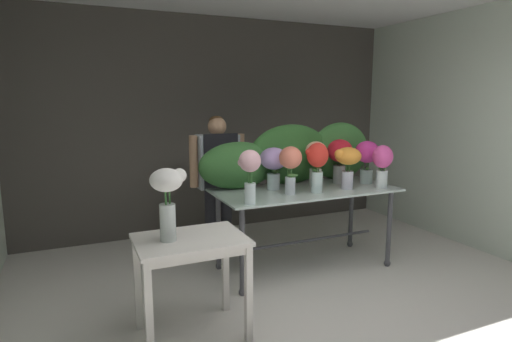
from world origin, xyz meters
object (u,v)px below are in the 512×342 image
vase_blush_hydrangea (250,170)px  vase_scarlet_dahlias (317,162)px  vase_white_roses_tall (168,194)px  vase_lilac_peonies (274,163)px  florist (218,172)px  vase_fuchsia_lilies (382,162)px  side_table_white (191,251)px  vase_peach_snapdragons (316,159)px  vase_crimson_anemones (340,156)px  vase_magenta_roses (367,156)px  vase_coral_ranunculus (291,163)px  display_table_glass (305,202)px  vase_sunset_carnations (348,161)px

vase_blush_hydrangea → vase_scarlet_dahlias: vase_scarlet_dahlias is taller
vase_white_roses_tall → vase_lilac_peonies: bearing=34.9°
florist → vase_fuchsia_lilies: 1.73m
florist → vase_lilac_peonies: florist is taller
side_table_white → vase_peach_snapdragons: (1.57, 0.82, 0.48)m
florist → vase_crimson_anemones: 1.33m
vase_scarlet_dahlias → vase_magenta_roses: (0.74, 0.17, -0.01)m
vase_fuchsia_lilies → vase_coral_ranunculus: bearing=172.4°
vase_blush_hydrangea → vase_fuchsia_lilies: 1.50m
display_table_glass → vase_scarlet_dahlias: 0.47m
side_table_white → vase_peach_snapdragons: 1.83m
vase_blush_hydrangea → vase_magenta_roses: (1.52, 0.33, -0.01)m
side_table_white → vase_sunset_carnations: 1.96m
florist → vase_blush_hydrangea: (-0.04, -0.98, 0.18)m
vase_fuchsia_lilies → vase_magenta_roses: bearing=86.6°
side_table_white → vase_white_roses_tall: size_ratio=1.51×
display_table_glass → vase_scarlet_dahlias: vase_scarlet_dahlias is taller
vase_crimson_anemones → vase_scarlet_dahlias: bearing=-147.8°
vase_peach_snapdragons → vase_white_roses_tall: vase_peach_snapdragons is taller
florist → vase_peach_snapdragons: (0.87, -0.59, 0.16)m
vase_sunset_carnations → vase_magenta_roses: (0.37, 0.16, 0.01)m
vase_blush_hydrangea → side_table_white: bearing=-146.7°
vase_blush_hydrangea → vase_scarlet_dahlias: bearing=11.4°
vase_fuchsia_lilies → vase_crimson_anemones: bearing=121.9°
florist → vase_sunset_carnations: (1.11, -0.81, 0.16)m
display_table_glass → vase_white_roses_tall: vase_white_roses_tall is taller
vase_sunset_carnations → vase_white_roses_tall: 2.05m
vase_crimson_anemones → vase_white_roses_tall: bearing=-156.7°
vase_sunset_carnations → vase_lilac_peonies: 0.75m
vase_sunset_carnations → vase_blush_hydrangea: vase_blush_hydrangea is taller
vase_blush_hydrangea → display_table_glass: bearing=23.8°
display_table_glass → vase_sunset_carnations: (0.39, -0.17, 0.42)m
florist → vase_coral_ranunculus: bearing=-59.2°
vase_blush_hydrangea → vase_white_roses_tall: size_ratio=0.92×
side_table_white → vase_crimson_anemones: (1.91, 0.89, 0.49)m
vase_blush_hydrangea → vase_peach_snapdragons: (0.91, 0.39, -0.01)m
vase_peach_snapdragons → vase_fuchsia_lilies: bearing=-28.9°
display_table_glass → vase_fuchsia_lilies: vase_fuchsia_lilies is taller
vase_lilac_peonies → vase_fuchsia_lilies: size_ratio=0.96×
vase_coral_ranunculus → vase_fuchsia_lilies: (1.00, -0.13, -0.04)m
florist → vase_crimson_anemones: bearing=-23.1°
vase_lilac_peonies → vase_white_roses_tall: size_ratio=0.82×
vase_coral_ranunculus → vase_blush_hydrangea: bearing=-159.1°
vase_lilac_peonies → vase_magenta_roses: vase_magenta_roses is taller
display_table_glass → side_table_white: size_ratio=2.36×
vase_coral_ranunculus → vase_magenta_roses: 1.02m
vase_blush_hydrangea → vase_crimson_anemones: (1.26, 0.46, 0.00)m
side_table_white → vase_crimson_anemones: 2.16m
display_table_glass → florist: florist is taller
vase_scarlet_dahlias → vase_fuchsia_lilies: (0.72, -0.10, -0.04)m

